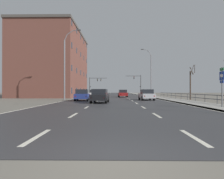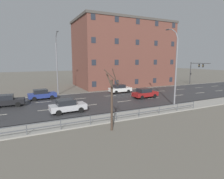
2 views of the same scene
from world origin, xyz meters
The scene contains 13 objects.
ground_plane centered at (0.00, 48.00, -0.06)m, with size 160.00×160.00×0.12m.
road_asphalt_strip centered at (0.00, 60.00, 0.01)m, with size 14.00×120.00×0.03m.
guardrail centered at (9.85, 23.88, 0.71)m, with size 0.07×32.40×1.00m.
street_lamp_midground centered at (7.46, 39.08, 5.00)m, with size 2.27×0.24×10.17m.
street_lamp_left_bank centered at (-7.44, 26.61, 5.19)m, with size 2.53×0.24×10.61m.
traffic_signal_left centered at (-6.48, 59.47, 3.84)m, with size 5.48×0.36×5.51m.
car_far_right centered at (-1.70, 19.07, 0.80)m, with size 2.02×4.20×1.57m.
car_mid_centre centered at (1.61, 38.64, 0.80)m, with size 1.98×4.18×1.57m.
car_near_left centered at (-4.45, 23.64, 0.80)m, with size 2.03×4.20×1.57m.
car_far_left centered at (-4.19, 37.21, 0.80)m, with size 1.84×4.10×1.57m.
car_near_right centered at (4.56, 25.61, 0.80)m, with size 1.99×4.18×1.57m.
brick_building centered at (-14.13, 43.36, 7.51)m, with size 12.52×22.45×15.01m.
bare_tree_mid centered at (11.73, 27.86, 2.54)m, with size 1.09×1.41×5.39m.
Camera 2 is at (25.43, 21.26, 6.06)m, focal length 29.47 mm.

